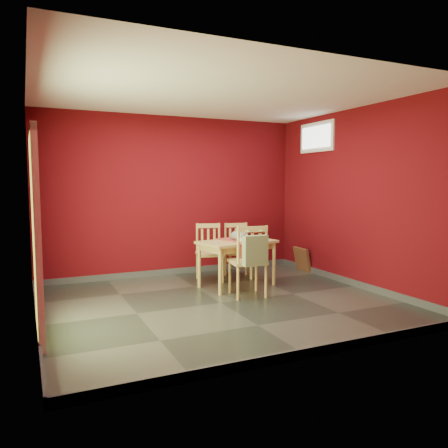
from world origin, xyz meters
name	(u,v)px	position (x,y,z in m)	size (l,w,h in m)	color
ground	(221,303)	(0.00, 0.00, 0.00)	(4.50, 4.50, 0.00)	#2D342D
room_shell	(221,299)	(0.00, 0.00, 0.05)	(4.50, 4.50, 4.50)	#57090F
doorway	(35,229)	(-2.23, -0.40, 1.12)	(0.06, 1.01, 2.13)	#B7D838
window	(317,137)	(2.23, 1.00, 2.35)	(0.05, 0.90, 0.50)	white
outlet_plate	(255,251)	(1.60, 1.99, 0.30)	(0.08, 0.01, 0.12)	silver
dining_table	(237,246)	(0.60, 0.73, 0.62)	(1.23, 0.86, 0.71)	tan
table_runner	(241,245)	(0.60, 0.62, 0.65)	(0.46, 0.75, 0.35)	#AE4534
chair_far_left	(209,252)	(0.39, 1.32, 0.47)	(0.52, 0.52, 0.92)	tan
chair_far_right	(238,250)	(0.90, 1.32, 0.46)	(0.50, 0.50, 0.91)	tan
chair_near	(249,260)	(0.49, 0.15, 0.51)	(0.54, 0.54, 1.00)	tan
tote_bag	(255,250)	(0.47, -0.08, 0.68)	(0.34, 0.20, 0.48)	#77905C
cat	(239,234)	(0.63, 0.74, 0.81)	(0.22, 0.42, 0.21)	slate
picture_frame	(302,259)	(2.19, 1.31, 0.21)	(0.15, 0.42, 0.42)	brown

